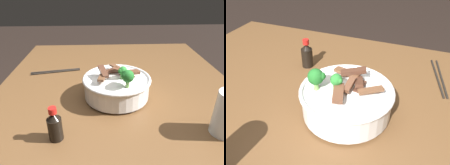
# 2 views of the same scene
# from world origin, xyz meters

# --- Properties ---
(dining_table) EXTENTS (1.40, 1.02, 0.82)m
(dining_table) POSITION_xyz_m (0.00, 0.00, 0.69)
(dining_table) COLOR brown
(dining_table) RESTS_ON ground
(rice_bowl) EXTENTS (0.26, 0.26, 0.15)m
(rice_bowl) POSITION_xyz_m (0.03, 0.01, 0.87)
(rice_bowl) COLOR white
(rice_bowl) RESTS_ON dining_table
(chopsticks_pair) EXTENTS (0.06, 0.23, 0.01)m
(chopsticks_pair) POSITION_xyz_m (0.27, 0.29, 0.82)
(chopsticks_pair) COLOR #28231E
(chopsticks_pair) RESTS_ON dining_table
(soy_sauce_bottle) EXTENTS (0.04, 0.04, 0.11)m
(soy_sauce_bottle) POSITION_xyz_m (-0.19, 0.20, 0.86)
(soy_sauce_bottle) COLOR black
(soy_sauce_bottle) RESTS_ON dining_table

